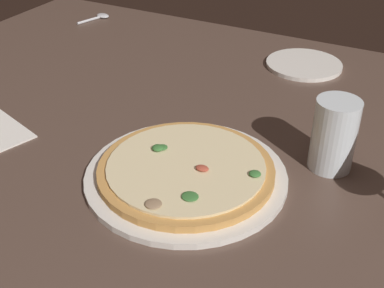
% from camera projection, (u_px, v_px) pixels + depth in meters
% --- Properties ---
extents(dining_table, '(1.50, 1.10, 0.04)m').
position_uv_depth(dining_table, '(197.00, 153.00, 0.87)').
color(dining_table, brown).
rests_on(dining_table, ground).
extents(pizza_main, '(0.31, 0.31, 0.03)m').
position_uv_depth(pizza_main, '(186.00, 172.00, 0.77)').
color(pizza_main, silver).
rests_on(pizza_main, dining_table).
extents(water_glass, '(0.07, 0.07, 0.12)m').
position_uv_depth(water_glass, '(333.00, 139.00, 0.78)').
color(water_glass, silver).
rests_on(water_glass, dining_table).
extents(side_plate, '(0.17, 0.17, 0.01)m').
position_uv_depth(side_plate, '(304.00, 64.00, 1.12)').
color(side_plate, silver).
rests_on(side_plate, dining_table).
extents(spoon, '(0.05, 0.10, 0.01)m').
position_uv_depth(spoon, '(100.00, 17.00, 1.39)').
color(spoon, silver).
rests_on(spoon, dining_table).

